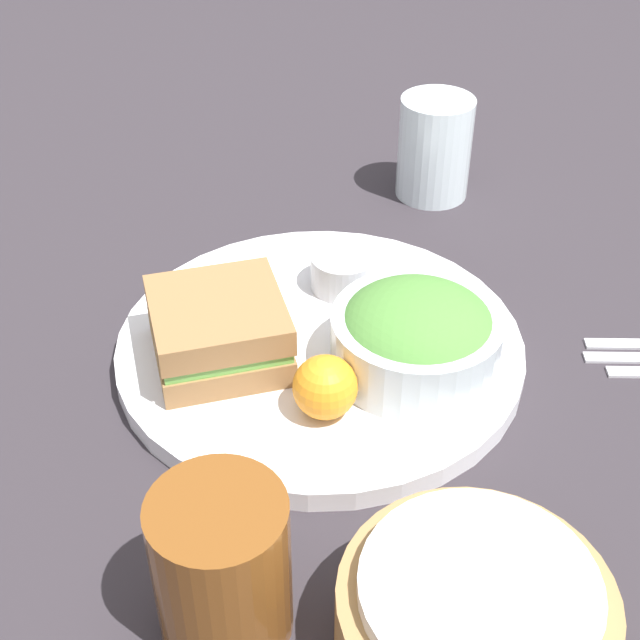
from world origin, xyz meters
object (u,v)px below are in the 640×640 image
sandwich (219,330)px  salad_bowl (417,335)px  drink_glass (222,568)px  dressing_cup (343,271)px  water_glass (435,148)px  plate (320,348)px  bread_basket (474,621)px

sandwich → salad_bowl: bearing=167.4°
salad_bowl → drink_glass: (0.16, 0.20, 0.00)m
dressing_cup → drink_glass: bearing=68.4°
water_glass → drink_glass: bearing=63.1°
plate → salad_bowl: (-0.07, 0.04, 0.04)m
plate → water_glass: water_glass is taller
salad_bowl → drink_glass: bearing=50.7°
sandwich → dressing_cup: size_ratio=2.00×
sandwich → dressing_cup: (-0.11, -0.08, -0.01)m
plate → sandwich: size_ratio=2.93×
bread_basket → drink_glass: bearing=-17.2°
plate → bread_basket: size_ratio=2.12×
plate → dressing_cup: (-0.03, -0.07, 0.02)m
sandwich → salad_bowl: 0.15m
salad_bowl → plate: bearing=-32.4°
plate → dressing_cup: size_ratio=5.86×
plate → bread_basket: bearing=99.3°
bread_basket → water_glass: bearing=-101.7°
sandwich → drink_glass: 0.23m
sandwich → salad_bowl: size_ratio=0.86×
dressing_cup → water_glass: (-0.13, -0.18, 0.02)m
bread_basket → sandwich: bearing=-64.9°
drink_glass → bread_basket: drink_glass is taller
dressing_cup → water_glass: water_glass is taller
plate → salad_bowl: 0.09m
drink_glass → water_glass: size_ratio=0.98×
salad_bowl → dressing_cup: (0.04, -0.11, -0.01)m
sandwich → bread_basket: 0.30m
bread_basket → water_glass: size_ratio=1.48×
salad_bowl → bread_basket: size_ratio=0.84×
dressing_cup → drink_glass: drink_glass is taller
salad_bowl → bread_basket: bearing=84.6°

